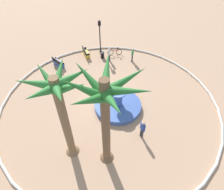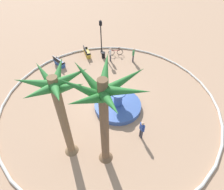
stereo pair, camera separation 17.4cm
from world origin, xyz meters
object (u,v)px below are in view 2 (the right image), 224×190
bicycle_red_frame (116,52)px  palm_tree_near_fountain (104,104)px  bench_east (87,53)px  bench_west (59,63)px  palm_tree_by_curb (59,101)px  trash_bin (103,55)px  person_cyclist_helmet (110,54)px  person_pedestrian_stroll (142,129)px  fountain (118,105)px  person_cyclist_photo (133,54)px  lamppost (101,34)px

bicycle_red_frame → palm_tree_near_fountain: bearing=81.9°
palm_tree_near_fountain → bench_east: palm_tree_near_fountain is taller
palm_tree_near_fountain → bench_west: palm_tree_near_fountain is taller
bench_east → bench_west: bearing=31.0°
palm_tree_by_curb → trash_bin: palm_tree_by_curb is taller
bench_east → person_cyclist_helmet: person_cyclist_helmet is taller
person_pedestrian_stroll → palm_tree_near_fountain: bearing=28.8°
trash_bin → person_cyclist_helmet: size_ratio=0.45×
bench_east → bicycle_red_frame: (-3.37, 0.11, 0.04)m
fountain → person_cyclist_helmet: 7.32m
person_cyclist_helmet → person_cyclist_photo: person_cyclist_photo is taller
lamppost → bicycle_red_frame: lamppost is taller
fountain → palm_tree_by_curb: size_ratio=0.58×
bench_east → person_pedestrian_stroll: person_pedestrian_stroll is taller
palm_tree_by_curb → bench_west: size_ratio=4.43×
bench_east → person_cyclist_photo: bearing=162.5°
lamppost → bicycle_red_frame: (-1.64, 0.64, -1.95)m
trash_bin → person_cyclist_photo: person_cyclist_photo is taller
fountain → bench_east: (2.78, -8.56, 0.06)m
palm_tree_by_curb → trash_bin: 12.98m
bench_west → person_cyclist_photo: size_ratio=0.93×
person_cyclist_helmet → trash_bin: bearing=-41.0°
fountain → person_pedestrian_stroll: 3.46m
lamppost → person_cyclist_helmet: (-0.92, 1.81, -1.42)m
bench_west → bicycle_red_frame: bench_west is taller
fountain → palm_tree_by_curb: bearing=47.0°
person_cyclist_helmet → person_pedestrian_stroll: bearing=98.5°
fountain → palm_tree_near_fountain: (1.26, 4.56, 5.00)m
palm_tree_near_fountain → trash_bin: size_ratio=9.75×
fountain → bicycle_red_frame: 8.48m
bench_west → fountain: bearing=130.4°
bench_east → bicycle_red_frame: size_ratio=0.97×
palm_tree_near_fountain → person_cyclist_helmet: size_ratio=4.36×
person_cyclist_photo → bench_west: bearing=1.1°
bench_east → trash_bin: size_ratio=2.29×
palm_tree_near_fountain → bench_west: bearing=-68.3°
fountain → trash_bin: bearing=-83.6°
bicycle_red_frame → person_pedestrian_stroll: person_pedestrian_stroll is taller
person_cyclist_photo → person_pedestrian_stroll: (0.96, 10.02, 0.01)m
palm_tree_near_fountain → bench_east: bearing=-83.4°
bench_east → palm_tree_near_fountain: bearing=96.6°
person_cyclist_helmet → person_cyclist_photo: bearing=171.9°
fountain → trash_bin: fountain is taller
palm_tree_near_fountain → trash_bin: (-0.36, -12.51, -4.90)m
person_pedestrian_stroll → person_cyclist_helmet: bearing=-81.5°
bench_east → lamppost: (-1.72, -0.54, 1.99)m
palm_tree_near_fountain → trash_bin: 13.44m
trash_bin → person_cyclist_photo: size_ratio=0.44×
bench_east → bicycle_red_frame: bearing=178.2°
person_pedestrian_stroll → lamppost: bearing=-78.5°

